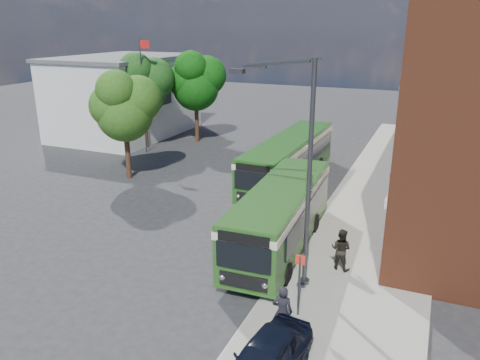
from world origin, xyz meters
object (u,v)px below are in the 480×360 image
at_px(bus_front, 281,212).
at_px(bus_rear, 289,156).
at_px(street_lamp, 300,172).
at_px(parked_car, 266,360).

xyz_separation_m(bus_front, bus_rear, (-2.57, 9.41, 0.00)).
relative_size(street_lamp, parked_car, 2.24).
bearing_deg(parked_car, street_lamp, 106.31).
xyz_separation_m(street_lamp, parked_car, (0.81, -5.70, -3.96)).
xyz_separation_m(street_lamp, bus_front, (-1.64, 2.89, -2.96)).
xyz_separation_m(bus_front, parked_car, (2.45, -8.59, -1.00)).
bearing_deg(parked_car, bus_front, 114.12).
distance_m(bus_rear, parked_car, 18.71).
bearing_deg(street_lamp, bus_front, 119.54).
height_order(bus_rear, parked_car, bus_rear).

